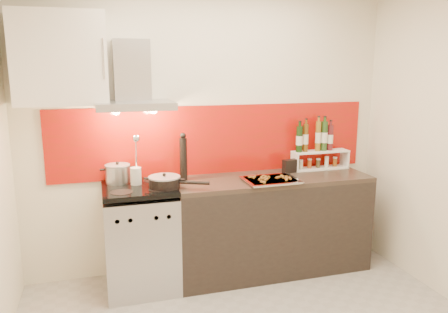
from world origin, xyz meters
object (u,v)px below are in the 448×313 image
object	(u,v)px
range_stove	(141,239)
baking_tray	(271,180)
counter	(271,224)
saute_pan	(165,182)
pepper_mill	(183,157)
stock_pot	(118,173)

from	to	relation	value
range_stove	baking_tray	size ratio (longest dim) A/B	1.91
range_stove	counter	distance (m)	1.20
saute_pan	baking_tray	world-z (taller)	saute_pan
pepper_mill	baking_tray	world-z (taller)	pepper_mill
stock_pot	baking_tray	xyz separation A→B (m)	(1.29, -0.31, -0.07)
range_stove	saute_pan	bearing A→B (deg)	-26.09
saute_pan	range_stove	bearing A→B (deg)	153.91
saute_pan	baking_tray	size ratio (longest dim) A/B	1.01
counter	pepper_mill	xyz separation A→B (m)	(-0.79, 0.12, 0.65)
stock_pot	pepper_mill	size ratio (longest dim) A/B	0.51
pepper_mill	baking_tray	xyz separation A→B (m)	(0.72, -0.27, -0.19)
saute_pan	pepper_mill	bearing A→B (deg)	49.33
stock_pot	pepper_mill	bearing A→B (deg)	-3.59
range_stove	counter	size ratio (longest dim) A/B	0.51
counter	stock_pot	xyz separation A→B (m)	(-1.36, 0.16, 0.54)
pepper_mill	counter	bearing A→B (deg)	-8.95
counter	baking_tray	xyz separation A→B (m)	(-0.07, -0.15, 0.47)
saute_pan	baking_tray	bearing A→B (deg)	-2.43
stock_pot	baking_tray	distance (m)	1.33
baking_tray	pepper_mill	bearing A→B (deg)	159.44
counter	baking_tray	world-z (taller)	baking_tray
counter	stock_pot	bearing A→B (deg)	173.27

